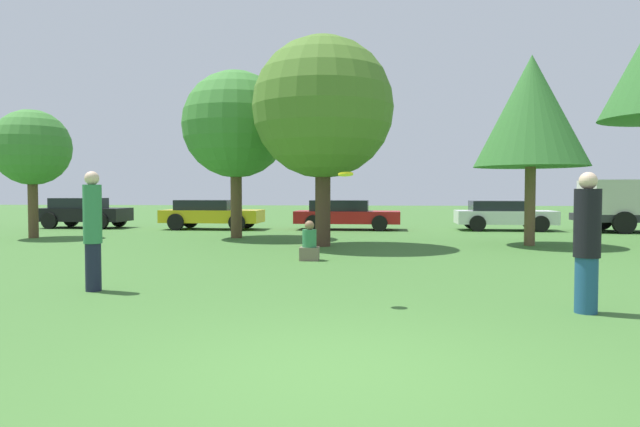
{
  "coord_description": "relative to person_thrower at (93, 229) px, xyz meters",
  "views": [
    {
      "loc": [
        0.26,
        -4.93,
        1.63
      ],
      "look_at": [
        -0.51,
        4.12,
        1.27
      ],
      "focal_mm": 31.12,
      "sensor_mm": 36.0,
      "label": 1
    }
  ],
  "objects": [
    {
      "name": "ground_plane",
      "position": [
        4.21,
        -3.77,
        -1.02
      ],
      "size": [
        120.0,
        120.0,
        0.0
      ],
      "primitive_type": "plane",
      "color": "#3D6B2D"
    },
    {
      "name": "person_thrower",
      "position": [
        0.0,
        0.0,
        0.0
      ],
      "size": [
        0.3,
        0.3,
        1.97
      ],
      "rotation": [
        0.0,
        0.0,
        -0.14
      ],
      "color": "#191E33",
      "rests_on": "ground"
    },
    {
      "name": "person_catcher",
      "position": [
        7.42,
        -1.03,
        -0.06
      ],
      "size": [
        0.34,
        0.34,
        1.9
      ],
      "rotation": [
        0.0,
        0.0,
        3.0
      ],
      "color": "navy",
      "rests_on": "ground"
    },
    {
      "name": "frisbee",
      "position": [
        4.17,
        -0.69,
        0.87
      ],
      "size": [
        0.22,
        0.22,
        0.07
      ],
      "color": "yellow"
    },
    {
      "name": "bystander_sitting",
      "position": [
        3.12,
        4.34,
        -0.64
      ],
      "size": [
        0.45,
        0.37,
        0.95
      ],
      "color": "#726651",
      "rests_on": "ground"
    },
    {
      "name": "tree_0",
      "position": [
        -7.24,
        9.87,
        2.14
      ],
      "size": [
        2.64,
        2.64,
        4.51
      ],
      "color": "brown",
      "rests_on": "ground"
    },
    {
      "name": "tree_1",
      "position": [
        -0.11,
        10.49,
        2.95
      ],
      "size": [
        3.74,
        3.74,
        5.86
      ],
      "color": "brown",
      "rests_on": "ground"
    },
    {
      "name": "tree_2",
      "position": [
        3.17,
        7.77,
        3.08
      ],
      "size": [
        4.19,
        4.19,
        6.22
      ],
      "color": "#473323",
      "rests_on": "ground"
    },
    {
      "name": "tree_3",
      "position": [
        9.4,
        8.51,
        3.02
      ],
      "size": [
        3.36,
        3.36,
        5.74
      ],
      "color": "brown",
      "rests_on": "ground"
    },
    {
      "name": "parked_car_black",
      "position": [
        -8.23,
        15.22,
        -0.31
      ],
      "size": [
        3.86,
        1.99,
        1.34
      ],
      "rotation": [
        0.0,
        0.0,
        -0.04
      ],
      "color": "black",
      "rests_on": "ground"
    },
    {
      "name": "parked_car_yellow",
      "position": [
        -2.25,
        14.76,
        -0.34
      ],
      "size": [
        4.32,
        2.02,
        1.27
      ],
      "rotation": [
        0.0,
        0.0,
        -0.04
      ],
      "color": "gold",
      "rests_on": "ground"
    },
    {
      "name": "parked_car_red",
      "position": [
        3.56,
        15.05,
        -0.35
      ],
      "size": [
        4.52,
        2.01,
        1.26
      ],
      "rotation": [
        0.0,
        0.0,
        -0.04
      ],
      "color": "red",
      "rests_on": "ground"
    },
    {
      "name": "parked_car_white",
      "position": [
        10.19,
        15.14,
        -0.35
      ],
      "size": [
        4.07,
        2.01,
        1.25
      ],
      "rotation": [
        0.0,
        0.0,
        -0.04
      ],
      "color": "silver",
      "rests_on": "ground"
    }
  ]
}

